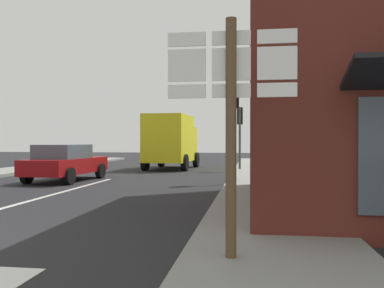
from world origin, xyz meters
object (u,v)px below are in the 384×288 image
route_sign_post (231,112)px  traffic_light_far_right (240,124)px  traffic_light_near_right (235,110)px  delivery_truck (171,140)px  sedan_far (65,162)px

route_sign_post → traffic_light_far_right: bearing=91.3°
route_sign_post → traffic_light_far_right: (-0.37, 16.78, 0.50)m
traffic_light_far_right → traffic_light_near_right: bearing=-90.0°
traffic_light_near_right → traffic_light_far_right: 6.43m
route_sign_post → traffic_light_near_right: 10.39m
route_sign_post → traffic_light_near_right: (-0.37, 10.36, 0.77)m
delivery_truck → traffic_light_near_right: 8.73m
route_sign_post → traffic_light_far_right: size_ratio=0.94×
sedan_far → route_sign_post: bearing=-55.6°
route_sign_post → traffic_light_near_right: size_ratio=0.85×
traffic_light_near_right → route_sign_post: bearing=-88.0°
delivery_truck → route_sign_post: size_ratio=1.59×
delivery_truck → traffic_light_near_right: (3.95, -7.71, 1.12)m
sedan_far → delivery_truck: delivery_truck is taller
delivery_truck → traffic_light_near_right: size_ratio=1.36×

